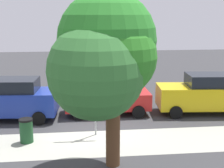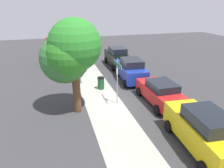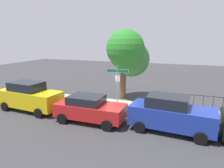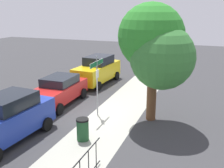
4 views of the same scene
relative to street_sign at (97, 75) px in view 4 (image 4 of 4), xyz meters
The scene contains 8 objects.
ground_plane 2.26m from the street_sign, 69.18° to the right, with size 60.00×60.00×0.00m, color #38383A.
sidewalk_strip 3.22m from the street_sign, 22.66° to the left, with size 24.00×2.60×0.00m, color #A9A99B.
street_sign is the anchor object (origin of this frame).
shade_tree 3.38m from the street_sign, 93.08° to the left, with size 3.45×3.69×5.80m.
car_yellow 6.33m from the street_sign, 157.00° to the right, with size 4.75×2.29×2.04m.
car_red 3.24m from the street_sign, 106.17° to the right, with size 4.26×2.00×1.63m.
car_blue 4.83m from the street_sign, 32.15° to the right, with size 4.62×2.30×2.00m.
trash_bin 3.33m from the street_sign, 10.11° to the left, with size 0.55×0.55×0.98m.
Camera 4 is at (12.23, 5.75, 5.58)m, focal length 43.59 mm.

